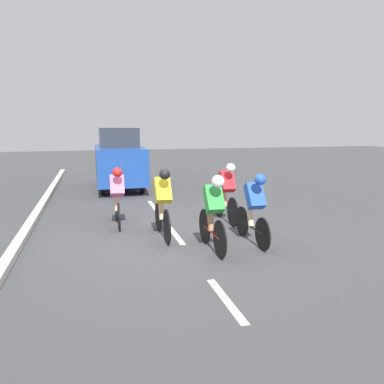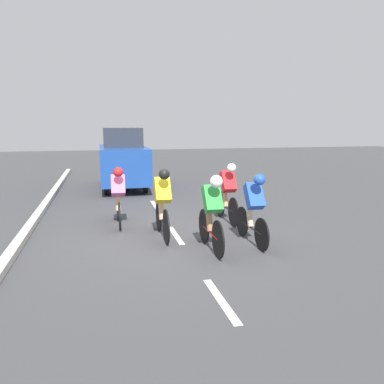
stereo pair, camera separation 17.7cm
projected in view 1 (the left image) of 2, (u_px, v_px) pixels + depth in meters
name	position (u px, v px, depth m)	size (l,w,h in m)	color
ground_plane	(177.00, 237.00, 8.13)	(60.00, 60.00, 0.00)	#424244
lane_stripe_near	(226.00, 300.00, 5.18)	(0.12, 1.40, 0.01)	white
lane_stripe_mid	(176.00, 235.00, 8.22)	(0.12, 1.40, 0.01)	white
lane_stripe_far	(153.00, 206.00, 11.26)	(0.12, 1.40, 0.01)	white
curb	(18.00, 244.00, 7.39)	(0.20, 25.31, 0.14)	beige
cyclist_yellow	(163.00, 202.00, 7.89)	(0.33, 1.74, 1.52)	black
cyclist_green	(213.00, 211.00, 7.05)	(0.33, 1.65, 1.51)	black
cyclist_blue	(254.00, 206.00, 7.50)	(0.33, 1.68, 1.47)	black
cyclist_pink	(117.00, 195.00, 8.84)	(0.33, 1.61, 1.44)	black
cyclist_red	(227.00, 191.00, 9.23)	(0.33, 1.75, 1.50)	black
support_car	(119.00, 159.00, 14.20)	(1.70, 4.10, 2.30)	black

